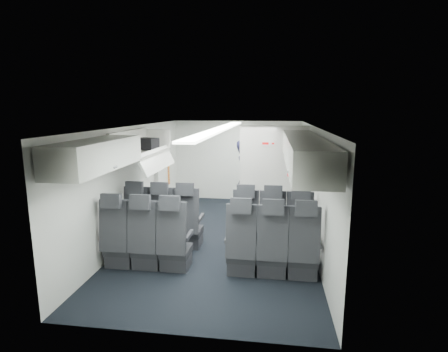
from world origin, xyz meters
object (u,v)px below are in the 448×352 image
(seat_row_front, at_px, (217,227))
(galley_unit, at_px, (272,168))
(seat_row_mid, at_px, (208,247))
(flight_attendant, at_px, (246,179))
(boarding_door, at_px, (163,173))
(carry_on_bag, at_px, (148,144))

(seat_row_front, bearing_deg, galley_unit, 73.72)
(seat_row_mid, xyz_separation_m, flight_attendant, (0.36, 2.82, 0.49))
(boarding_door, xyz_separation_m, flight_attendant, (2.00, -0.17, -0.06))
(seat_row_front, distance_m, galley_unit, 3.43)
(seat_row_front, distance_m, carry_on_bag, 2.10)
(seat_row_mid, bearing_deg, galley_unit, 77.12)
(boarding_door, bearing_deg, seat_row_mid, -61.23)
(carry_on_bag, bearing_deg, seat_row_front, -4.31)
(seat_row_front, relative_size, galley_unit, 1.75)
(boarding_door, relative_size, flight_attendant, 1.04)
(carry_on_bag, bearing_deg, flight_attendant, 54.79)
(flight_attendant, bearing_deg, boarding_door, 98.37)
(seat_row_mid, relative_size, boarding_door, 1.79)
(seat_row_front, xyz_separation_m, boarding_door, (-1.64, 2.09, 0.55))
(seat_row_mid, relative_size, galley_unit, 1.75)
(seat_row_mid, xyz_separation_m, boarding_door, (-1.64, 2.99, 0.55))
(seat_row_front, bearing_deg, carry_on_bag, 156.63)
(seat_row_front, bearing_deg, flight_attendant, 79.35)
(boarding_door, height_order, carry_on_bag, carry_on_bag)
(seat_row_front, xyz_separation_m, flight_attendant, (0.36, 1.92, 0.49))
(flight_attendant, bearing_deg, carry_on_bag, 138.88)
(galley_unit, xyz_separation_m, carry_on_bag, (-2.39, -2.63, 0.86))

